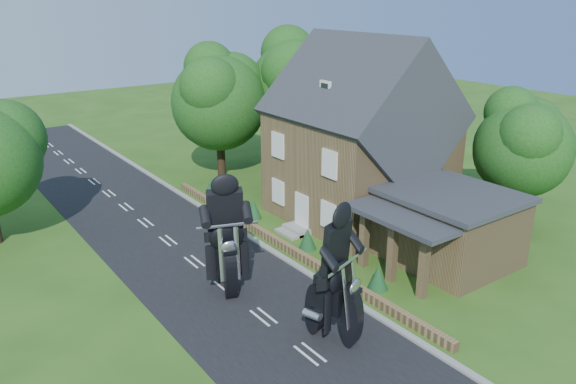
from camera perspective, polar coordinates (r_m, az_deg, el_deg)
ground at (r=22.85m, az=-2.51°, el=-12.58°), size 120.00×120.00×0.00m
road at (r=22.84m, az=-2.51°, el=-12.56°), size 7.00×80.00×0.02m
kerb at (r=24.71m, az=4.67°, el=-9.80°), size 0.30×80.00×0.12m
garden_wall at (r=28.53m, az=-0.84°, el=-5.22°), size 0.30×22.00×0.40m
house at (r=31.59m, az=7.33°, el=5.07°), size 9.54×8.64×10.24m
annex at (r=27.61m, az=15.77°, el=-3.32°), size 7.05×5.94×3.44m
tree_annex_side at (r=32.98m, az=23.02°, el=4.91°), size 5.64×5.20×7.48m
tree_house_right at (r=37.49m, az=11.63°, el=8.43°), size 6.51×6.00×8.40m
tree_behind_house at (r=41.17m, az=1.52°, el=11.25°), size 7.81×7.20×10.08m
tree_behind_left at (r=38.78m, az=-6.59°, el=9.88°), size 6.94×6.40×9.16m
shrub_a at (r=24.84m, az=9.15°, el=-8.55°), size 0.90×0.90×1.10m
shrub_b at (r=26.45m, az=5.33°, el=-6.55°), size 0.90×0.90×1.10m
shrub_c at (r=28.19m, az=1.99°, el=-4.76°), size 0.90×0.90×1.10m
shrub_d at (r=31.97m, az=-3.50°, el=-1.77°), size 0.90×0.90×1.10m
shrub_e at (r=33.98m, az=-5.77°, el=-0.53°), size 0.90×0.90×1.10m
shrub_f at (r=36.05m, az=-7.78°, el=0.58°), size 0.90×0.90×1.10m
motorcycle_lead at (r=21.22m, az=4.68°, el=-12.79°), size 0.97×1.80×1.63m
motorcycle_follow at (r=24.45m, az=-6.17°, el=-8.24°), size 0.98×1.76×1.60m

